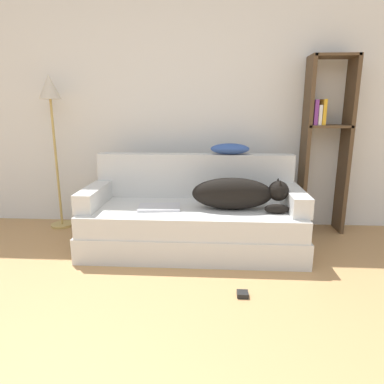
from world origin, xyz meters
The scene contains 11 objects.
wall_back centered at (0.00, 2.80, 1.35)m, with size 8.01×0.06×2.70m.
couch centered at (0.13, 2.06, 0.19)m, with size 1.86×0.82×0.38m.
couch_backrest centered at (0.13, 2.41, 0.59)m, with size 1.82×0.15×0.41m.
couch_arm_left centered at (-0.73, 2.06, 0.46)m, with size 0.15×0.63×0.16m.
couch_arm_right centered at (0.99, 2.06, 0.46)m, with size 0.15×0.63×0.16m.
dog centered at (0.51, 2.00, 0.52)m, with size 0.80×0.25×0.27m.
laptop centered at (-0.15, 1.98, 0.39)m, with size 0.37×0.26×0.02m.
throw_pillow centered at (0.45, 2.41, 0.84)m, with size 0.36×0.19×0.10m.
bookshelf centered at (1.37, 2.62, 0.94)m, with size 0.42×0.26×1.68m.
floor_lamp centered at (-1.28, 2.56, 1.22)m, with size 0.23×0.23×1.52m.
power_adapter centered at (0.51, 1.28, 0.02)m, with size 0.07×0.07×0.03m.
Camera 1 is at (0.30, -0.76, 1.21)m, focal length 32.00 mm.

